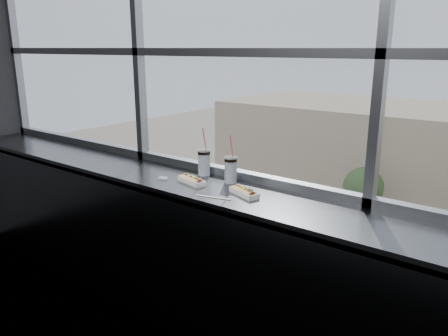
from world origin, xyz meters
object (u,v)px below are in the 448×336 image
Objects in this scene: hotdog_tray_right at (244,192)px; car_near_b at (287,281)px; loose_straw at (214,197)px; soda_cup_left at (204,161)px; wrapper at (163,178)px; car_far_a at (317,225)px; soda_cup_right at (231,168)px; pedestrian_a at (403,229)px; tree_left at (363,187)px; car_near_a at (195,246)px; hotdog_tray_left at (192,180)px.

hotdog_tray_right is 0.04× the size of car_near_b.
soda_cup_left is at bearing 121.09° from loose_straw.
car_far_a is at bearing 112.11° from wrapper.
wrapper reaches higher than car_near_b.
soda_cup_right is at bearing 163.76° from hotdog_tray_right.
soda_cup_right is 0.06× the size of car_near_b.
loose_straw is 0.56m from wrapper.
tree_left reaches higher than pedestrian_a.
loose_straw is at bearing -106.34° from hotdog_tray_right.
soda_cup_right is 0.51m from wrapper.
hotdog_tray_right is 24.64m from car_near_a.
tree_left is (-8.46, 28.31, -9.00)m from hotdog_tray_left.
wrapper is (-0.44, -0.24, -0.09)m from soda_cup_right.
car_near_a is 1.47× the size of tree_left.
soda_cup_right reaches higher than hotdog_tray_left.
loose_straw is at bearing 11.16° from pedestrian_a.
soda_cup_right is at bearing 28.84° from wrapper.
soda_cup_right is at bearing 93.54° from loose_straw.
soda_cup_right is at bearing -150.03° from car_near_b.
soda_cup_left is at bearing 120.58° from hotdog_tray_left.
wrapper is at bearing -157.98° from car_far_a.
loose_straw reaches higher than tree_left.
hotdog_tray_right is at bearing 11.47° from pedestrian_a.
hotdog_tray_right is 0.56m from soda_cup_left.
hotdog_tray_right is 0.68× the size of soda_cup_left.
wrapper reaches higher than car_near_a.
car_far_a is (-9.90, 24.36, -11.07)m from wrapper.
hotdog_tray_left is 0.44m from hotdog_tray_right.
car_far_a is 9.10m from car_near_a.
car_far_a reaches higher than pedestrian_a.
car_near_a is at bearing 116.65° from loose_straw.
car_near_b is at bearing 115.36° from wrapper.
loose_straw is at bearing -156.95° from car_far_a.
wrapper is 30.00m from pedestrian_a.
car_near_a is 14.49m from pedestrian_a.
pedestrian_a is at bearing -44.82° from car_near_a.
tree_left reaches higher than car_far_a.
hotdog_tray_left reaches higher than car_near_a.
hotdog_tray_right is 0.30m from soda_cup_right.
car_near_b is at bearing -87.76° from tree_left.
car_far_a is (-10.13, 24.31, -11.08)m from hotdog_tray_left.
hotdog_tray_left is at bearing -73.10° from soda_cup_left.
wrapper is 0.02× the size of car_near_b.
car_far_a is 5.88m from pedestrian_a.
loose_straw reaches higher than car_near_a.
loose_straw reaches higher than car_near_b.
soda_cup_left reaches higher than wrapper.
car_near_b is (-7.75, 16.36, -11.07)m from wrapper.
wrapper reaches higher than tree_left.
hotdog_tray_right is at bearing -72.54° from tree_left.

